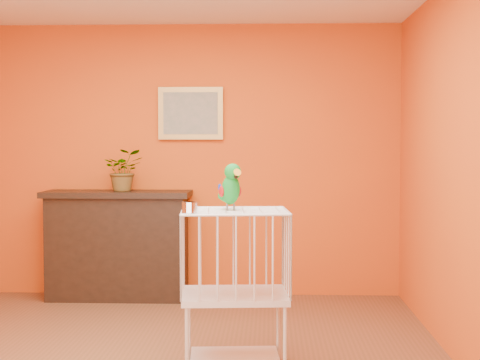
{
  "coord_description": "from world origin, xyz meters",
  "views": [
    {
      "loc": [
        0.76,
        -4.79,
        1.48
      ],
      "look_at": [
        0.56,
        -0.05,
        1.23
      ],
      "focal_mm": 55.0,
      "sensor_mm": 36.0,
      "label": 1
    }
  ],
  "objects": [
    {
      "name": "parrot",
      "position": [
        0.51,
        -0.1,
        1.19
      ],
      "size": [
        0.18,
        0.27,
        0.3
      ],
      "rotation": [
        0.0,
        0.0,
        0.46
      ],
      "color": "#59544C",
      "rests_on": "birdcage"
    },
    {
      "name": "console_cabinet",
      "position": [
        -0.67,
        2.01,
        0.51
      ],
      "size": [
        1.37,
        0.49,
        1.02
      ],
      "color": "black",
      "rests_on": "ground"
    },
    {
      "name": "feed_cup",
      "position": [
        0.27,
        -0.33,
        1.08
      ],
      "size": [
        0.1,
        0.1,
        0.07
      ],
      "primitive_type": "cylinder",
      "color": "silver",
      "rests_on": "birdcage"
    },
    {
      "name": "birdcage",
      "position": [
        0.53,
        -0.11,
        0.54
      ],
      "size": [
        0.71,
        0.57,
        1.04
      ],
      "rotation": [
        0.0,
        0.0,
        0.08
      ],
      "color": "beige",
      "rests_on": "ground"
    },
    {
      "name": "room_shell",
      "position": [
        0.0,
        0.0,
        1.58
      ],
      "size": [
        4.5,
        4.5,
        4.5
      ],
      "color": "#C54712",
      "rests_on": "ground"
    },
    {
      "name": "potted_plant",
      "position": [
        -0.61,
        1.98,
        1.17
      ],
      "size": [
        0.43,
        0.46,
        0.31
      ],
      "primitive_type": "imported",
      "rotation": [
        0.0,
        0.0,
        0.22
      ],
      "color": "#26722D",
      "rests_on": "console_cabinet"
    },
    {
      "name": "framed_picture",
      "position": [
        0.0,
        2.22,
        1.75
      ],
      "size": [
        0.62,
        0.04,
        0.5
      ],
      "color": "#B0883F",
      "rests_on": "room_shell"
    }
  ]
}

